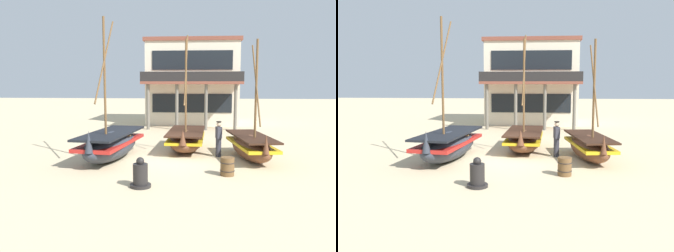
# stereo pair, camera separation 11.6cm
# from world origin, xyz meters

# --- Properties ---
(ground_plane) EXTENTS (120.00, 120.00, 0.00)m
(ground_plane) POSITION_xyz_m (0.00, 0.00, 0.00)
(ground_plane) COLOR #CCB78E
(fishing_boat_near_left) EXTENTS (1.98, 4.39, 5.32)m
(fishing_boat_near_left) POSITION_xyz_m (3.85, 0.25, 0.62)
(fishing_boat_near_left) COLOR brown
(fishing_boat_near_left) RESTS_ON ground
(fishing_boat_centre_large) EXTENTS (1.97, 4.53, 5.87)m
(fishing_boat_centre_large) POSITION_xyz_m (0.85, 2.19, 0.58)
(fishing_boat_centre_large) COLOR brown
(fishing_boat_centre_large) RESTS_ON ground
(fishing_boat_far_right) EXTENTS (2.34, 5.16, 6.25)m
(fishing_boat_far_right) POSITION_xyz_m (-2.50, -0.23, 0.70)
(fishing_boat_far_right) COLOR #2D333D
(fishing_boat_far_right) RESTS_ON ground
(fisherman_by_hull) EXTENTS (0.30, 0.40, 1.68)m
(fisherman_by_hull) POSITION_xyz_m (2.41, 0.73, 0.83)
(fisherman_by_hull) COLOR #33333D
(fisherman_by_hull) RESTS_ON ground
(capstan_winch) EXTENTS (0.72, 0.72, 1.02)m
(capstan_winch) POSITION_xyz_m (-0.47, -4.39, 0.40)
(capstan_winch) COLOR black
(capstan_winch) RESTS_ON ground
(wooden_barrel) EXTENTS (0.56, 0.56, 0.70)m
(wooden_barrel) POSITION_xyz_m (2.55, -2.66, 0.35)
(wooden_barrel) COLOR brown
(wooden_barrel) RESTS_ON ground
(harbor_building_main) EXTENTS (7.76, 8.32, 7.02)m
(harbor_building_main) POSITION_xyz_m (0.96, 14.86, 3.52)
(harbor_building_main) COLOR beige
(harbor_building_main) RESTS_ON ground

